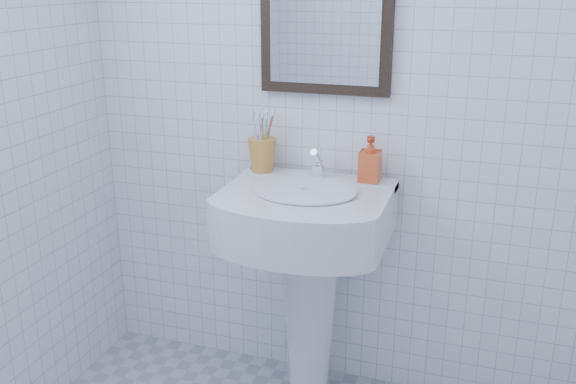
% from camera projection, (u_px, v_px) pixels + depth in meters
% --- Properties ---
extents(wall_back, '(2.20, 0.02, 2.50)m').
position_uv_depth(wall_back, '(355.00, 92.00, 2.43)').
color(wall_back, white).
rests_on(wall_back, ground).
extents(washbasin, '(0.61, 0.45, 0.94)m').
position_uv_depth(washbasin, '(308.00, 260.00, 2.47)').
color(washbasin, silver).
rests_on(washbasin, ground).
extents(faucet, '(0.05, 0.11, 0.13)m').
position_uv_depth(faucet, '(317.00, 165.00, 2.46)').
color(faucet, white).
rests_on(faucet, washbasin).
extents(toothbrush_cup, '(0.14, 0.14, 0.13)m').
position_uv_depth(toothbrush_cup, '(262.00, 155.00, 2.53)').
color(toothbrush_cup, '#CC8431').
rests_on(toothbrush_cup, washbasin).
extents(soap_dispenser, '(0.08, 0.08, 0.17)m').
position_uv_depth(soap_dispenser, '(370.00, 159.00, 2.40)').
color(soap_dispenser, '#BC3C12').
rests_on(soap_dispenser, washbasin).
extents(wall_mirror, '(0.50, 0.04, 0.62)m').
position_uv_depth(wall_mirror, '(326.00, 9.00, 2.34)').
color(wall_mirror, black).
rests_on(wall_mirror, wall_back).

